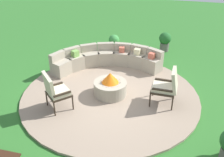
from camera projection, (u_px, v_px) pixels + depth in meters
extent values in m
plane|color=#2D6B28|center=(110.00, 96.00, 7.38)|extent=(24.00, 24.00, 0.00)
cylinder|color=gray|center=(110.00, 95.00, 7.36)|extent=(4.86, 4.86, 0.06)
cylinder|color=#9E937F|center=(110.00, 88.00, 7.25)|extent=(0.90, 0.90, 0.39)
cylinder|color=black|center=(110.00, 83.00, 7.17)|extent=(0.59, 0.59, 0.06)
cone|color=orange|center=(110.00, 78.00, 7.09)|extent=(0.47, 0.47, 0.28)
cube|color=#9E937F|center=(152.00, 64.00, 8.44)|extent=(0.70, 0.66, 0.46)
cube|color=#9E937F|center=(155.00, 53.00, 8.36)|extent=(0.56, 0.41, 0.24)
cube|color=#9E937F|center=(137.00, 60.00, 8.71)|extent=(0.64, 0.56, 0.46)
cube|color=#9E937F|center=(140.00, 49.00, 8.65)|extent=(0.57, 0.28, 0.24)
cube|color=#9E937F|center=(122.00, 58.00, 8.87)|extent=(0.57, 0.48, 0.46)
cube|color=#9E937F|center=(123.00, 47.00, 8.82)|extent=(0.56, 0.19, 0.24)
cube|color=#9E937F|center=(106.00, 57.00, 8.90)|extent=(0.66, 0.60, 0.46)
cube|color=#9E937F|center=(106.00, 46.00, 8.85)|extent=(0.57, 0.33, 0.24)
cube|color=#9E937F|center=(90.00, 59.00, 8.80)|extent=(0.71, 0.68, 0.46)
cube|color=#9E937F|center=(89.00, 48.00, 8.74)|extent=(0.54, 0.45, 0.24)
cube|color=#9E937F|center=(75.00, 62.00, 8.57)|extent=(0.69, 0.71, 0.46)
cube|color=#9E937F|center=(72.00, 51.00, 8.50)|extent=(0.47, 0.53, 0.24)
cube|color=#9E937F|center=(61.00, 68.00, 8.25)|extent=(0.63, 0.68, 0.46)
cube|color=#9E937F|center=(57.00, 56.00, 8.15)|extent=(0.36, 0.57, 0.24)
cube|color=#BC5B47|center=(122.00, 50.00, 8.67)|extent=(0.19, 0.17, 0.17)
cube|color=#70A34C|center=(75.00, 54.00, 8.38)|extent=(0.25, 0.26, 0.20)
cube|color=beige|center=(137.00, 52.00, 8.52)|extent=(0.21, 0.19, 0.19)
cube|color=#BC5B47|center=(152.00, 56.00, 8.25)|extent=(0.22, 0.21, 0.18)
cylinder|color=#2D2319|center=(64.00, 93.00, 7.03)|extent=(0.04, 0.04, 0.38)
cylinder|color=#2D2319|center=(73.00, 103.00, 6.64)|extent=(0.04, 0.04, 0.38)
cylinder|color=#2D2319|center=(47.00, 99.00, 6.80)|extent=(0.04, 0.04, 0.38)
cylinder|color=#2D2319|center=(55.00, 109.00, 6.41)|extent=(0.04, 0.04, 0.38)
cube|color=#2D2319|center=(59.00, 94.00, 6.61)|extent=(0.77, 0.77, 0.05)
cube|color=beige|center=(59.00, 92.00, 6.58)|extent=(0.71, 0.71, 0.09)
cube|color=beige|center=(49.00, 86.00, 6.36)|extent=(0.44, 0.51, 0.64)
cube|color=#2D2319|center=(54.00, 85.00, 6.73)|extent=(0.34, 0.36, 0.04)
cube|color=#2D2319|center=(62.00, 94.00, 6.36)|extent=(0.34, 0.36, 0.04)
cylinder|color=#2D2319|center=(150.00, 100.00, 6.75)|extent=(0.04, 0.04, 0.38)
cylinder|color=#2D2319|center=(153.00, 90.00, 7.20)|extent=(0.04, 0.04, 0.38)
cylinder|color=#2D2319|center=(172.00, 104.00, 6.61)|extent=(0.04, 0.04, 0.38)
cylinder|color=#2D2319|center=(174.00, 93.00, 7.06)|extent=(0.04, 0.04, 0.38)
cube|color=#2D2319|center=(163.00, 89.00, 6.80)|extent=(0.62, 0.60, 0.05)
cube|color=beige|center=(163.00, 87.00, 6.76)|extent=(0.57, 0.55, 0.09)
cube|color=beige|center=(175.00, 80.00, 6.58)|extent=(0.20, 0.54, 0.58)
cube|color=#2D2319|center=(162.00, 90.00, 6.52)|extent=(0.51, 0.07, 0.04)
cube|color=#2D2319|center=(165.00, 80.00, 6.95)|extent=(0.51, 0.07, 0.04)
cylinder|color=brown|center=(114.00, 47.00, 10.03)|extent=(0.28, 0.28, 0.29)
sphere|color=#3D8E42|center=(114.00, 40.00, 9.88)|extent=(0.39, 0.39, 0.39)
sphere|color=yellow|center=(115.00, 38.00, 9.84)|extent=(0.13, 0.13, 0.13)
cylinder|color=#605B56|center=(164.00, 47.00, 10.03)|extent=(0.33, 0.33, 0.32)
sphere|color=#236028|center=(165.00, 38.00, 9.87)|extent=(0.45, 0.45, 0.45)
sphere|color=#DB337A|center=(167.00, 36.00, 9.82)|extent=(0.15, 0.15, 0.15)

